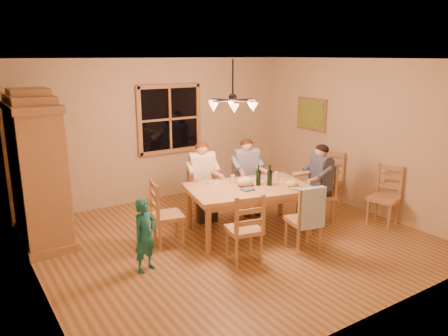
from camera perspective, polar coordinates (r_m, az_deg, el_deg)
floor at (r=6.80m, az=1.05°, el=-9.31°), size 5.50×5.50×0.00m
ceiling at (r=6.22m, az=1.17°, el=14.07°), size 5.50×5.00×0.02m
wall_back at (r=8.53m, az=-8.37°, el=4.94°), size 5.50×0.02×2.70m
wall_left at (r=5.39m, az=-23.91°, el=-1.81°), size 0.02×5.00×2.70m
wall_right at (r=8.21m, az=17.27°, el=4.07°), size 0.02×5.00×2.70m
window at (r=8.55m, az=-7.10°, el=6.37°), size 1.30×0.06×1.30m
painting at (r=8.95m, az=11.34°, el=6.88°), size 0.06×0.78×0.64m
chandelier at (r=6.26m, az=1.14°, el=8.36°), size 0.77×0.68×0.71m
armoire at (r=6.98m, az=-23.13°, el=-0.70°), size 0.66×1.40×2.30m
dining_table at (r=6.86m, az=3.23°, el=-3.21°), size 2.07×1.50×0.76m
chair_far_left at (r=7.60m, az=-2.82°, el=-4.27°), size 0.52×0.50×0.99m
chair_far_right at (r=7.88m, az=2.94°, el=-3.56°), size 0.52×0.50×0.99m
chair_near_left at (r=6.05m, az=2.60°, el=-9.33°), size 0.52×0.50×0.99m
chair_near_right at (r=6.46m, az=10.30°, el=-7.96°), size 0.52×0.50×0.99m
chair_end_left at (r=6.58m, az=-7.29°, el=-7.42°), size 0.50×0.52×0.99m
chair_end_right at (r=7.59m, az=12.21°, el=-4.62°), size 0.50×0.52×0.99m
adult_woman at (r=7.44m, az=-2.88°, el=-0.35°), size 0.46×0.49×0.87m
adult_plaid_man at (r=7.73m, az=2.99°, el=0.23°), size 0.46×0.49×0.87m
adult_slate_man at (r=7.43m, az=12.43°, el=-0.70°), size 0.49×0.46×0.87m
towel at (r=6.17m, az=11.38°, el=-5.16°), size 0.39×0.17×0.58m
wine_bottle_a at (r=6.86m, az=4.52°, el=-0.94°), size 0.08×0.08×0.33m
wine_bottle_b at (r=6.87m, az=5.98°, el=-0.94°), size 0.08×0.08×0.33m
plate_woman at (r=6.96m, az=-1.80°, el=-2.00°), size 0.26×0.26×0.02m
plate_plaid at (r=7.20m, az=4.52°, el=-1.48°), size 0.26×0.26×0.02m
plate_slate at (r=7.16m, az=8.17°, el=-1.67°), size 0.26×0.26×0.02m
wine_glass_a at (r=6.96m, az=1.16°, el=-1.47°), size 0.06×0.06×0.14m
wine_glass_b at (r=7.21m, az=6.87°, el=-1.01°), size 0.06×0.06×0.14m
cap at (r=6.86m, az=8.87°, el=-2.02°), size 0.20×0.20×0.11m
napkin at (r=6.63m, az=3.12°, el=-2.81°), size 0.20×0.17×0.03m
cloth_bundle at (r=6.82m, az=2.80°, el=-1.77°), size 0.28×0.22×0.15m
child at (r=5.80m, az=-10.29°, el=-8.65°), size 0.42×0.35×0.98m
chair_spare_front at (r=7.73m, az=20.02°, el=-4.83°), size 0.53×0.54×0.99m
chair_spare_back at (r=8.49m, az=13.36°, el=-2.61°), size 0.52×0.53×0.99m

